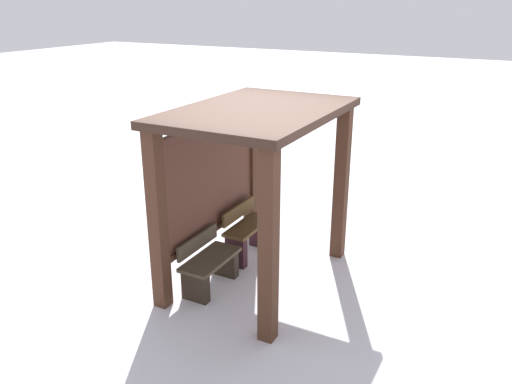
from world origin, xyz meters
name	(u,v)px	position (x,y,z in m)	size (l,w,h in m)	color
ground_plane	(258,277)	(0.00, 0.00, 0.00)	(60.00, 60.00, 0.00)	silver
bus_shelter	(245,155)	(0.00, 0.19, 1.70)	(2.57, 1.75, 2.32)	#46291B
bench_left_inside	(209,266)	(-0.51, 0.45, 0.31)	(0.91, 0.42, 0.71)	#463A2B
bench_center_inside	(247,233)	(0.51, 0.44, 0.35)	(0.91, 0.35, 0.78)	#513A1E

